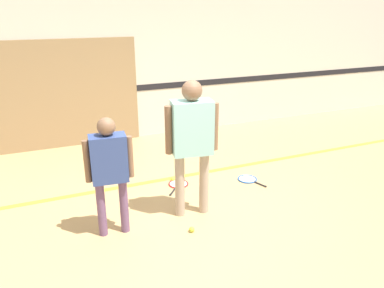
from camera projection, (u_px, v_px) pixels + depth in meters
ground_plane at (186, 218)px, 4.81m from camera, size 16.00×16.00×0.00m
wall_back at (119, 60)px, 7.23m from camera, size 16.00×0.07×3.20m
wall_panel at (61, 95)px, 6.96m from camera, size 2.86×0.05×2.02m
floor_stripe at (158, 181)px, 5.85m from camera, size 14.40×0.10×0.01m
person_instructor at (192, 135)px, 4.57m from camera, size 0.66×0.34×1.76m
person_student_left at (109, 165)px, 4.20m from camera, size 0.54×0.26×1.44m
racket_spare_on_floor at (178, 184)px, 5.71m from camera, size 0.47×0.52×0.03m
racket_second_spare at (248, 179)px, 5.87m from camera, size 0.39×0.55×0.03m
tennis_ball_near_instructor at (192, 229)px, 4.51m from camera, size 0.07×0.07×0.07m
tennis_ball_by_spare_racket at (173, 179)px, 5.83m from camera, size 0.07×0.07×0.07m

